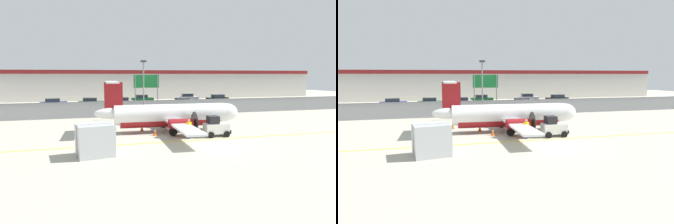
# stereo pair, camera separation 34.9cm
# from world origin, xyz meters

# --- Properties ---
(ground_plane) EXTENTS (140.00, 140.00, 0.01)m
(ground_plane) POSITION_xyz_m (0.00, 2.00, 0.00)
(ground_plane) COLOR #B2AD99
(perimeter_fence) EXTENTS (98.00, 0.10, 2.10)m
(perimeter_fence) POSITION_xyz_m (0.00, 18.00, 1.12)
(perimeter_fence) COLOR gray
(perimeter_fence) RESTS_ON ground
(parking_lot_strip) EXTENTS (98.00, 17.00, 0.12)m
(parking_lot_strip) POSITION_xyz_m (0.00, 29.50, 0.06)
(parking_lot_strip) COLOR #38383A
(parking_lot_strip) RESTS_ON ground
(background_building) EXTENTS (91.00, 8.10, 6.50)m
(background_building) POSITION_xyz_m (0.00, 47.99, 3.26)
(background_building) COLOR beige
(background_building) RESTS_ON ground
(commuter_airplane) EXTENTS (14.30, 16.05, 4.92)m
(commuter_airplane) POSITION_xyz_m (-1.21, 6.43, 1.60)
(commuter_airplane) COLOR white
(commuter_airplane) RESTS_ON ground
(baggage_tug) EXTENTS (2.33, 1.38, 1.88)m
(baggage_tug) POSITION_xyz_m (1.82, 3.11, 0.86)
(baggage_tug) COLOR silver
(baggage_tug) RESTS_ON ground
(ground_crew_worker) EXTENTS (0.55, 0.42, 1.70)m
(ground_crew_worker) POSITION_xyz_m (-0.83, 2.86, 0.95)
(ground_crew_worker) COLOR #191E4C
(ground_crew_worker) RESTS_ON ground
(cargo_container) EXTENTS (2.70, 2.37, 2.20)m
(cargo_container) POSITION_xyz_m (-8.85, -0.75, 1.10)
(cargo_container) COLOR #B7BCC1
(cargo_container) RESTS_ON ground
(traffic_cone_near_left) EXTENTS (0.36, 0.36, 0.64)m
(traffic_cone_near_left) POSITION_xyz_m (-6.63, 9.41, 0.31)
(traffic_cone_near_left) COLOR orange
(traffic_cone_near_left) RESTS_ON ground
(traffic_cone_near_right) EXTENTS (0.36, 0.36, 0.64)m
(traffic_cone_near_right) POSITION_xyz_m (-3.37, 4.92, 0.31)
(traffic_cone_near_right) COLOR orange
(traffic_cone_near_right) RESTS_ON ground
(traffic_cone_far_left) EXTENTS (0.36, 0.36, 0.64)m
(traffic_cone_far_left) POSITION_xyz_m (-4.15, 7.37, 0.31)
(traffic_cone_far_left) COLOR orange
(traffic_cone_far_left) RESTS_ON ground
(traffic_cone_far_right) EXTENTS (0.36, 0.36, 0.64)m
(traffic_cone_far_right) POSITION_xyz_m (-7.52, 5.70, 0.31)
(traffic_cone_far_right) COLOR orange
(traffic_cone_far_right) RESTS_ON ground
(parked_car_0) EXTENTS (4.37, 2.37, 1.58)m
(parked_car_0) POSITION_xyz_m (-14.61, 30.13, 0.89)
(parked_car_0) COLOR navy
(parked_car_0) RESTS_ON parking_lot_strip
(parked_car_1) EXTENTS (4.28, 2.17, 1.58)m
(parked_car_1) POSITION_xyz_m (-8.72, 30.02, 0.89)
(parked_car_1) COLOR #19662D
(parked_car_1) RESTS_ON parking_lot_strip
(parked_car_2) EXTENTS (4.29, 2.18, 1.58)m
(parked_car_2) POSITION_xyz_m (-3.74, 29.44, 0.89)
(parked_car_2) COLOR gray
(parked_car_2) RESTS_ON parking_lot_strip
(parked_car_3) EXTENTS (4.23, 2.06, 1.58)m
(parked_car_3) POSITION_xyz_m (0.86, 35.07, 0.89)
(parked_car_3) COLOR #19662D
(parked_car_3) RESTS_ON parking_lot_strip
(parked_car_4) EXTENTS (4.23, 2.06, 1.58)m
(parked_car_4) POSITION_xyz_m (5.94, 25.33, 0.89)
(parked_car_4) COLOR slate
(parked_car_4) RESTS_ON parking_lot_strip
(parked_car_5) EXTENTS (4.38, 2.40, 1.58)m
(parked_car_5) POSITION_xyz_m (10.38, 35.88, 0.89)
(parked_car_5) COLOR silver
(parked_car_5) RESTS_ON parking_lot_strip
(parked_car_6) EXTENTS (4.36, 2.37, 1.58)m
(parked_car_6) POSITION_xyz_m (15.15, 32.07, 0.89)
(parked_car_6) COLOR black
(parked_car_6) RESTS_ON parking_lot_strip
(apron_light_pole) EXTENTS (0.70, 0.30, 7.27)m
(apron_light_pole) POSITION_xyz_m (-2.50, 15.12, 4.30)
(apron_light_pole) COLOR slate
(apron_light_pole) RESTS_ON ground
(highway_sign) EXTENTS (3.60, 0.14, 5.50)m
(highway_sign) POSITION_xyz_m (-1.17, 20.17, 4.14)
(highway_sign) COLOR slate
(highway_sign) RESTS_ON ground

